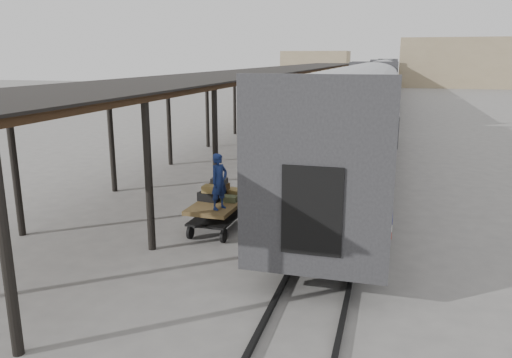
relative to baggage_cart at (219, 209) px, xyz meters
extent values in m
plane|color=slate|center=(0.14, 0.07, -0.65)|extent=(160.00, 160.00, 0.00)
cube|color=silver|center=(3.34, 8.07, 1.95)|extent=(3.00, 24.00, 2.90)
cube|color=#28282B|center=(3.34, -3.83, 1.95)|extent=(3.04, 0.22, 3.50)
cube|color=black|center=(1.82, 8.07, 2.85)|extent=(0.04, 22.08, 0.65)
cube|color=black|center=(3.34, 8.07, 0.25)|extent=(2.55, 23.04, 0.50)
cube|color=silver|center=(3.34, 34.07, 1.95)|extent=(3.00, 24.00, 2.90)
cube|color=#28282B|center=(3.34, 22.17, 1.95)|extent=(3.04, 0.22, 3.50)
cube|color=black|center=(1.82, 34.07, 2.85)|extent=(0.04, 22.08, 0.65)
cube|color=black|center=(3.34, 34.07, 0.25)|extent=(2.55, 23.04, 0.50)
cube|color=silver|center=(3.34, 60.07, 1.95)|extent=(3.00, 24.00, 2.90)
cube|color=#28282B|center=(3.34, 48.17, 1.95)|extent=(3.04, 0.22, 3.50)
cube|color=black|center=(1.82, 60.07, 2.85)|extent=(0.04, 22.08, 0.65)
cube|color=black|center=(3.34, 60.07, 0.25)|extent=(2.55, 23.04, 0.50)
cube|color=black|center=(2.09, -0.43, 1.50)|extent=(0.50, 1.70, 2.00)
imported|color=silver|center=(2.09, -0.43, 1.36)|extent=(0.72, 0.89, 1.72)
cube|color=olive|center=(1.69, -0.58, 0.75)|extent=(0.57, 0.25, 0.42)
cube|color=#422B19|center=(-3.26, 24.07, 3.35)|extent=(4.60, 64.00, 0.18)
cube|color=black|center=(-3.26, 24.07, 3.47)|extent=(4.90, 64.30, 0.06)
cylinder|color=black|center=(-5.31, 24.07, 1.35)|extent=(0.20, 0.20, 4.00)
cylinder|color=black|center=(-5.31, 55.07, 1.35)|extent=(0.20, 0.20, 4.00)
cylinder|color=black|center=(-1.21, -6.93, 1.35)|extent=(0.20, 0.20, 4.00)
cylinder|color=black|center=(-1.21, 24.07, 1.35)|extent=(0.20, 0.20, 4.00)
cylinder|color=black|center=(-1.21, 55.07, 1.35)|extent=(0.20, 0.20, 4.00)
cube|color=black|center=(2.62, 34.07, -0.59)|extent=(0.10, 150.00, 0.12)
cube|color=black|center=(4.06, 34.07, -0.59)|extent=(0.10, 150.00, 0.12)
cube|color=tan|center=(14.14, 78.07, 3.35)|extent=(18.00, 10.00, 8.00)
cube|color=tan|center=(-9.86, 82.07, 2.35)|extent=(12.00, 8.00, 6.00)
cube|color=brown|center=(0.00, 0.00, 0.15)|extent=(1.34, 2.44, 0.12)
cube|color=black|center=(0.00, 0.00, -0.20)|extent=(1.23, 2.34, 0.06)
cylinder|color=black|center=(-0.53, -0.93, -0.45)|extent=(0.09, 0.40, 0.40)
cylinder|color=black|center=(0.46, -0.97, -0.45)|extent=(0.09, 0.40, 0.40)
cylinder|color=black|center=(-0.46, 0.97, -0.45)|extent=(0.09, 0.40, 0.40)
cylinder|color=black|center=(0.53, 0.93, -0.45)|extent=(0.09, 0.40, 0.40)
cube|color=#333335|center=(-0.26, 0.54, 0.31)|extent=(0.62, 0.46, 0.20)
cube|color=olive|center=(0.28, 0.71, 0.32)|extent=(0.69, 0.58, 0.21)
cube|color=black|center=(-0.31, 0.06, 0.34)|extent=(0.68, 0.52, 0.25)
cube|color=#454D2E|center=(0.29, 0.11, 0.29)|extent=(0.47, 0.34, 0.17)
cube|color=#513A20|center=(-0.18, 0.51, 0.53)|extent=(0.60, 0.47, 0.20)
cube|color=olive|center=(-0.24, 0.07, 0.56)|extent=(0.54, 0.39, 0.21)
cube|color=#333335|center=(-0.15, 0.48, 0.71)|extent=(0.48, 0.35, 0.17)
cube|color=maroon|center=(-2.86, 20.97, -0.12)|extent=(1.36, 1.66, 0.86)
cube|color=maroon|center=(-2.71, 21.32, 0.45)|extent=(0.98, 0.85, 0.34)
cylinder|color=black|center=(-3.41, 20.63, -0.48)|extent=(0.24, 0.36, 0.35)
cylinder|color=black|center=(-2.71, 20.33, -0.48)|extent=(0.24, 0.36, 0.35)
cylinder|color=black|center=(-3.00, 21.60, -0.48)|extent=(0.24, 0.36, 0.35)
cylinder|color=black|center=(-2.30, 21.30, -0.48)|extent=(0.24, 0.36, 0.35)
imported|color=navy|center=(0.25, -0.65, 0.99)|extent=(0.58, 0.68, 1.56)
imported|color=black|center=(-2.86, 15.99, 0.28)|extent=(1.12, 0.53, 1.86)
camera|label=1|loc=(4.76, -13.19, 4.33)|focal=35.00mm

